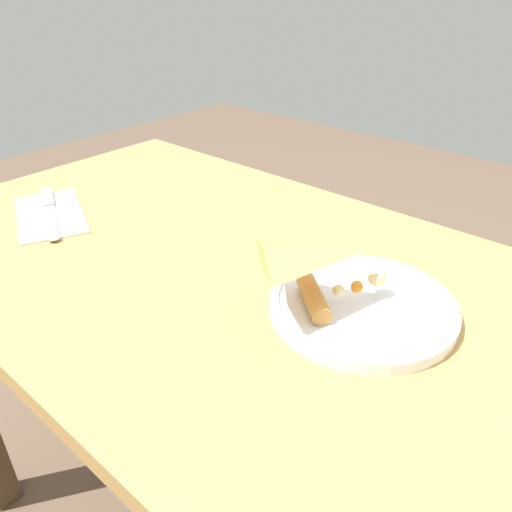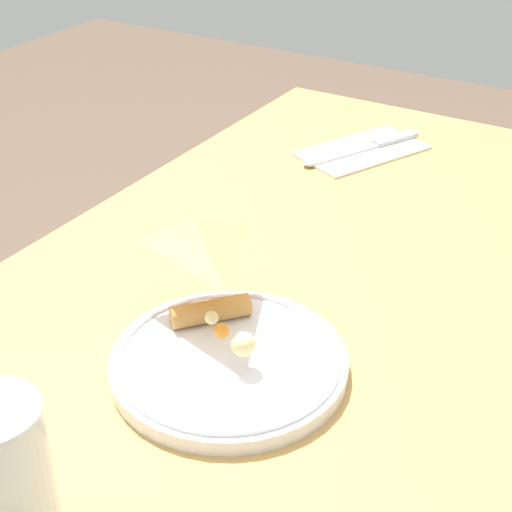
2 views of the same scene
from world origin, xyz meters
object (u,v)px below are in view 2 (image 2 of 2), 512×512
(plate_pizza, at_px, (228,357))
(milk_glass, at_px, (4,475))
(napkin_folded, at_px, (362,151))
(butter_knife, at_px, (368,146))
(dining_table, at_px, (291,361))

(plate_pizza, height_order, milk_glass, milk_glass)
(napkin_folded, xyz_separation_m, butter_knife, (-0.01, 0.01, 0.00))
(butter_knife, bearing_deg, plate_pizza, 36.65)
(dining_table, height_order, plate_pizza, plate_pizza)
(dining_table, bearing_deg, milk_glass, -1.63)
(plate_pizza, distance_m, milk_glass, 0.26)
(napkin_folded, bearing_deg, plate_pizza, 11.10)
(plate_pizza, relative_size, milk_glass, 1.89)
(plate_pizza, xyz_separation_m, butter_knife, (-0.57, -0.10, -0.01))
(milk_glass, bearing_deg, butter_knife, -175.12)
(plate_pizza, height_order, butter_knife, plate_pizza)
(dining_table, distance_m, milk_glass, 0.46)
(napkin_folded, height_order, butter_knife, butter_knife)
(plate_pizza, bearing_deg, milk_glass, -7.75)
(dining_table, height_order, milk_glass, milk_glass)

